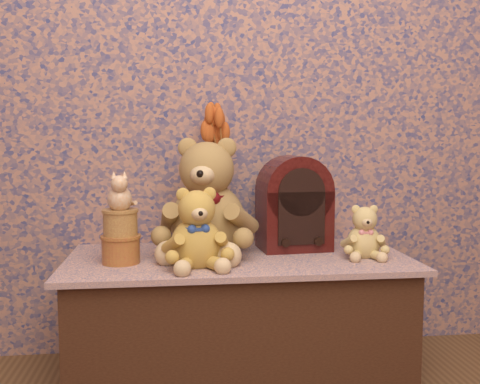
# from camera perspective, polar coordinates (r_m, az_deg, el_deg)

# --- Properties ---
(display_shelf) EXTENTS (1.23, 0.60, 0.45)m
(display_shelf) POSITION_cam_1_polar(r_m,az_deg,el_deg) (2.05, -0.18, -12.90)
(display_shelf) COLOR navy
(display_shelf) RESTS_ON ground
(teddy_large) EXTENTS (0.46, 0.51, 0.46)m
(teddy_large) POSITION_cam_1_polar(r_m,az_deg,el_deg) (2.00, -3.39, 0.00)
(teddy_large) COLOR olive
(teddy_large) RESTS_ON display_shelf
(teddy_medium) EXTENTS (0.26, 0.30, 0.29)m
(teddy_medium) POSITION_cam_1_polar(r_m,az_deg,el_deg) (1.82, -4.62, -3.38)
(teddy_medium) COLOR #B88C34
(teddy_medium) RESTS_ON display_shelf
(teddy_small) EXTENTS (0.19, 0.21, 0.20)m
(teddy_small) POSITION_cam_1_polar(r_m,az_deg,el_deg) (2.01, 12.89, -3.81)
(teddy_small) COLOR tan
(teddy_small) RESTS_ON display_shelf
(cathedral_radio) EXTENTS (0.28, 0.21, 0.36)m
(cathedral_radio) POSITION_cam_1_polar(r_m,az_deg,el_deg) (2.10, 5.67, -1.11)
(cathedral_radio) COLOR black
(cathedral_radio) RESTS_ON display_shelf
(ceramic_vase) EXTENTS (0.14, 0.14, 0.20)m
(ceramic_vase) POSITION_cam_1_polar(r_m,az_deg,el_deg) (2.12, -2.39, -3.22)
(ceramic_vase) COLOR tan
(ceramic_vase) RESTS_ON display_shelf
(dried_stalks) EXTENTS (0.24, 0.24, 0.41)m
(dried_stalks) POSITION_cam_1_polar(r_m,az_deg,el_deg) (2.09, -2.43, 5.14)
(dried_stalks) COLOR #C0521E
(dried_stalks) RESTS_ON ceramic_vase
(biscuit_tin_lower) EXTENTS (0.14, 0.14, 0.09)m
(biscuit_tin_lower) POSITION_cam_1_polar(r_m,az_deg,el_deg) (1.92, -12.40, -5.94)
(biscuit_tin_lower) COLOR #AD8B32
(biscuit_tin_lower) RESTS_ON display_shelf
(biscuit_tin_upper) EXTENTS (0.15, 0.15, 0.09)m
(biscuit_tin_upper) POSITION_cam_1_polar(r_m,az_deg,el_deg) (1.90, -12.45, -3.22)
(biscuit_tin_upper) COLOR tan
(biscuit_tin_upper) RESTS_ON biscuit_tin_lower
(cat_figurine) EXTENTS (0.11, 0.12, 0.14)m
(cat_figurine) POSITION_cam_1_polar(r_m,az_deg,el_deg) (1.89, -12.53, 0.17)
(cat_figurine) COLOR silver
(cat_figurine) RESTS_ON biscuit_tin_upper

